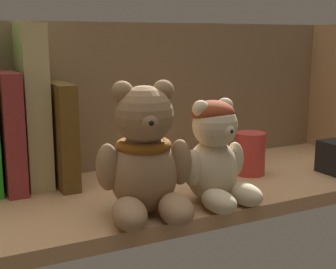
{
  "coord_description": "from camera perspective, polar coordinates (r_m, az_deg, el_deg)",
  "views": [
    {
      "loc": [
        -30.93,
        -61.1,
        24.1
      ],
      "look_at": [
        0.45,
        0.0,
        10.03
      ],
      "focal_mm": 50.98,
      "sensor_mm": 36.0,
      "label": 1
    }
  ],
  "objects": [
    {
      "name": "shelf_board",
      "position": [
        0.72,
        -0.32,
        -7.06
      ],
      "size": [
        80.49,
        26.26,
        2.0
      ],
      "primitive_type": "cube",
      "color": "tan",
      "rests_on": "ground"
    },
    {
      "name": "shelf_back_panel",
      "position": [
        0.82,
        -4.7,
        3.9
      ],
      "size": [
        82.89,
        1.2,
        26.49
      ],
      "primitive_type": "cube",
      "color": "#7F6749",
      "rests_on": "ground"
    },
    {
      "name": "book_6",
      "position": [
        0.73,
        -18.52,
        0.41
      ],
      "size": [
        2.72,
        12.03,
        17.34
      ],
      "primitive_type": "cube",
      "color": "maroon",
      "rests_on": "shelf_board"
    },
    {
      "name": "book_7",
      "position": [
        0.73,
        -15.91,
        3.24
      ],
      "size": [
        3.51,
        9.23,
        24.06
      ],
      "primitive_type": "cube",
      "color": "tan",
      "rests_on": "shelf_board"
    },
    {
      "name": "book_8",
      "position": [
        0.75,
        -13.05,
        0.23
      ],
      "size": [
        2.67,
        14.38,
        15.54
      ],
      "primitive_type": "cube",
      "color": "brown",
      "rests_on": "shelf_board"
    },
    {
      "name": "teddy_bear_larger",
      "position": [
        0.59,
        -2.75,
        -2.96
      ],
      "size": [
        12.69,
        13.17,
        16.95
      ],
      "color": "#93704C",
      "rests_on": "shelf_board"
    },
    {
      "name": "teddy_bear_smaller",
      "position": [
        0.64,
        5.7,
        -2.38
      ],
      "size": [
        10.43,
        10.81,
        14.08
      ],
      "color": "beige",
      "rests_on": "shelf_board"
    },
    {
      "name": "pillar_candle",
      "position": [
        0.79,
        9.83,
        -2.27
      ],
      "size": [
        5.01,
        5.01,
        6.92
      ],
      "primitive_type": "cylinder",
      "color": "#C63833",
      "rests_on": "shelf_board"
    }
  ]
}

